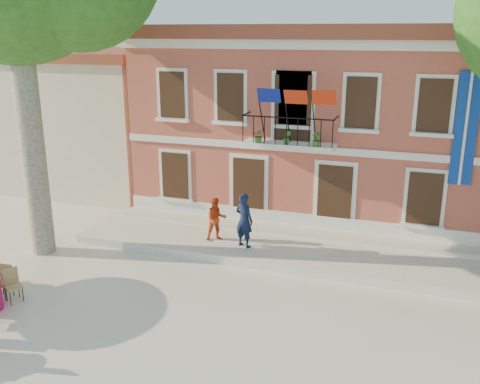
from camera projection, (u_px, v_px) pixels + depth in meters
name	position (u px, v px, depth m)	size (l,w,h in m)	color
ground	(169.00, 300.00, 15.07)	(90.00, 90.00, 0.00)	beige
main_building	(315.00, 118.00, 22.39)	(13.50, 9.59, 7.50)	#AF483F
neighbor_west	(94.00, 114.00, 27.06)	(9.40, 9.40, 6.40)	beige
terrace	(278.00, 247.00, 18.38)	(14.00, 3.40, 0.30)	silver
pedestrian_navy	(244.00, 220.00, 17.78)	(0.68, 0.45, 1.86)	black
pedestrian_orange	(216.00, 219.00, 18.39)	(0.74, 0.58, 1.52)	#D04418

